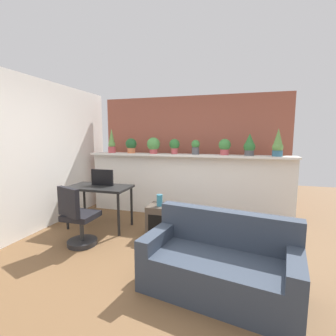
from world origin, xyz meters
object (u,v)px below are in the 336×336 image
Objects in this scene: potted_plant_5 at (225,146)px; potted_plant_6 at (249,145)px; couch at (219,265)px; tv_monitor at (102,177)px; side_cube_shelf at (160,220)px; potted_plant_4 at (196,147)px; vase_on_shelf at (160,200)px; potted_plant_2 at (153,145)px; potted_plant_7 at (278,144)px; potted_plant_3 at (175,145)px; potted_plant_0 at (112,142)px; potted_plant_1 at (131,145)px; office_chair at (78,221)px; desk at (99,191)px.

potted_plant_5 is 0.75× the size of potted_plant_6.
potted_plant_6 reaches higher than couch.
side_cube_shelf is at bearing -4.58° from tv_monitor.
potted_plant_4 is 0.17× the size of couch.
potted_plant_6 reaches higher than vase_on_shelf.
potted_plant_2 reaches higher than tv_monitor.
potted_plant_7 is (2.36, -0.03, 0.04)m from potted_plant_2.
couch is (1.05, -1.17, -0.31)m from vase_on_shelf.
potted_plant_3 is at bearing -179.66° from potted_plant_5.
potted_plant_0 reaches higher than potted_plant_7.
potted_plant_1 is 0.74× the size of tv_monitor.
potted_plant_5 is 0.45m from potted_plant_6.
office_chair reaches higher than couch.
desk reaches higher than side_cube_shelf.
potted_plant_3 is 1.62× the size of vase_on_shelf.
potted_plant_3 is 0.72× the size of tv_monitor.
potted_plant_3 is at bearing 3.79° from potted_plant_2.
potted_plant_0 reaches higher than potted_plant_4.
potted_plant_4 is 0.56m from potted_plant_5.
potted_plant_4 is at bearing 0.97° from potted_plant_1.
potted_plant_6 is at bearing 175.00° from potted_plant_7.
couch is (2.04, -2.26, -1.16)m from potted_plant_1.
potted_plant_2 is 1.43m from potted_plant_5.
potted_plant_0 is 1.17m from tv_monitor.
potted_plant_1 is 0.63× the size of potted_plant_7.
potted_plant_2 is 0.79× the size of tv_monitor.
desk is (-1.53, -1.07, -0.75)m from potted_plant_4.
tv_monitor reaches higher than office_chair.
potted_plant_2 is (0.96, 0.01, -0.04)m from potted_plant_0.
vase_on_shelf is 1.60m from couch.
potted_plant_1 is 0.29× the size of desk.
potted_plant_0 is 0.46m from potted_plant_1.
desk is 1.21× the size of office_chair.
couch reaches higher than vase_on_shelf.
potted_plant_4 is at bearing -0.21° from potted_plant_3.
potted_plant_5 is at bearing 176.96° from potted_plant_6.
tv_monitor is 0.46× the size of office_chair.
desk is at bearing -73.49° from potted_plant_0.
couch reaches higher than desk.
potted_plant_3 is 1.56m from tv_monitor.
potted_plant_5 reaches higher than side_cube_shelf.
potted_plant_6 is 3.21m from office_chair.
potted_plant_6 reaches higher than desk.
potted_plant_7 reaches higher than potted_plant_3.
potted_plant_1 is 0.95m from potted_plant_3.
potted_plant_1 is 0.94× the size of potted_plant_2.
potted_plant_7 reaches higher than tv_monitor.
potted_plant_0 is 2.39m from potted_plant_5.
potted_plant_1 is at bearing 132.07° from couch.
potted_plant_6 is (1.88, 0.01, 0.02)m from potted_plant_2.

